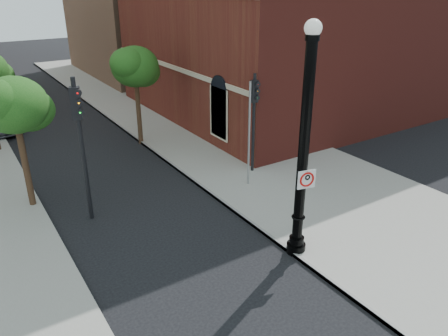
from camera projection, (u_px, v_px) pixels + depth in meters
ground at (240, 277)px, 13.03m from camera, size 120.00×120.00×0.00m
sidewalk_right at (226, 141)px, 23.68m from camera, size 8.00×60.00×0.12m
curb_edge at (159, 155)px, 21.71m from camera, size 0.10×60.00×0.14m
brick_wall_building at (318, 9)px, 29.23m from camera, size 22.30×16.30×12.50m
lamppost at (303, 157)px, 12.86m from camera, size 0.61×0.61×7.23m
no_parking_sign at (307, 179)px, 13.01m from camera, size 0.58×0.17×0.60m
parked_car at (0, 119)px, 25.12m from camera, size 1.80×4.30×1.38m
traffic_signal_left at (80, 127)px, 14.78m from camera, size 0.41×0.46×5.25m
traffic_signal_right at (254, 108)px, 18.74m from camera, size 0.33×0.39×4.53m
utility_pole at (249, 136)px, 17.78m from camera, size 0.09×0.09×4.51m
street_tree_a at (15, 106)px, 15.45m from camera, size 2.82×2.55×5.09m
street_tree_c at (135, 68)px, 21.92m from camera, size 2.84×2.56×5.11m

